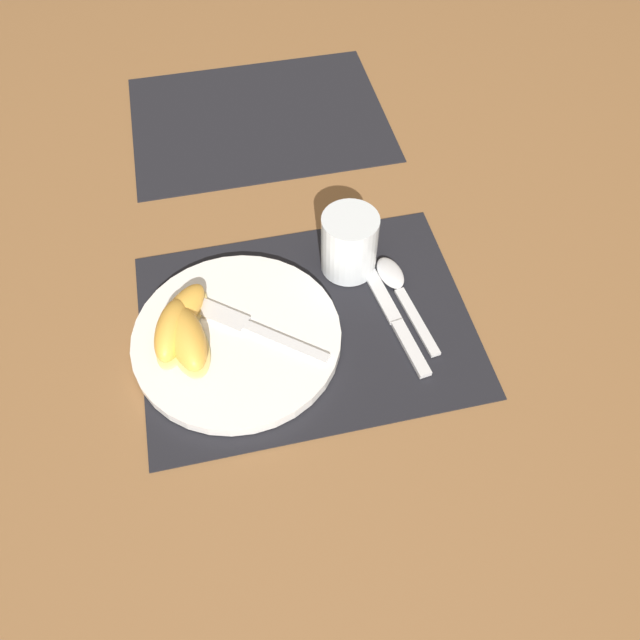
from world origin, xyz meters
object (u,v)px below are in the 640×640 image
juice_glass (349,246)px  citrus_wedge_1 (172,329)px  spoon (397,285)px  knife (392,313)px  fork (251,327)px  citrus_wedge_0 (181,313)px  plate (237,338)px  citrus_wedge_2 (187,339)px

juice_glass → citrus_wedge_1: (-0.25, -0.08, -0.01)m
juice_glass → spoon: juice_glass is taller
knife → fork: 0.19m
citrus_wedge_0 → citrus_wedge_1: 0.03m
citrus_wedge_0 → plate: bearing=-30.9°
spoon → knife: bearing=-115.7°
spoon → fork: bearing=-170.3°
juice_glass → spoon: bearing=-43.5°
fork → citrus_wedge_1: (-0.10, 0.01, 0.02)m
citrus_wedge_2 → plate: bearing=5.3°
fork → citrus_wedge_2: bearing=-172.4°
citrus_wedge_1 → citrus_wedge_2: size_ratio=0.94×
spoon → plate: bearing=-169.9°
plate → spoon: (0.23, 0.04, -0.00)m
plate → juice_glass: (0.18, 0.10, 0.03)m
plate → citrus_wedge_1: size_ratio=2.58×
citrus_wedge_2 → citrus_wedge_1: bearing=132.1°
fork → citrus_wedge_2: size_ratio=1.45×
juice_glass → fork: bearing=-149.6°
citrus_wedge_1 → fork: bearing=-4.9°
spoon → citrus_wedge_2: bearing=-170.9°
citrus_wedge_1 → citrus_wedge_2: citrus_wedge_1 is taller
knife → fork: (-0.19, 0.01, 0.02)m
knife → fork: size_ratio=1.38×
citrus_wedge_0 → juice_glass: bearing=13.3°
knife → fork: fork is taller
fork → spoon: bearing=9.7°
juice_glass → fork: juice_glass is taller
knife → spoon: size_ratio=1.27×
spoon → citrus_wedge_2: (-0.29, -0.05, 0.03)m
juice_glass → fork: (-0.16, -0.09, -0.02)m
juice_glass → spoon: (0.06, -0.05, -0.04)m
juice_glass → citrus_wedge_2: (-0.24, -0.10, -0.01)m
knife → citrus_wedge_2: (-0.27, -0.00, 0.03)m
knife → citrus_wedge_0: bearing=171.7°
citrus_wedge_0 → citrus_wedge_2: 0.05m
juice_glass → citrus_wedge_2: size_ratio=0.83×
plate → citrus_wedge_0: bearing=149.1°
citrus_wedge_1 → citrus_wedge_2: (0.02, -0.02, -0.00)m
spoon → citrus_wedge_1: size_ratio=1.67×
plate → citrus_wedge_2: 0.07m
fork → citrus_wedge_0: size_ratio=1.52×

